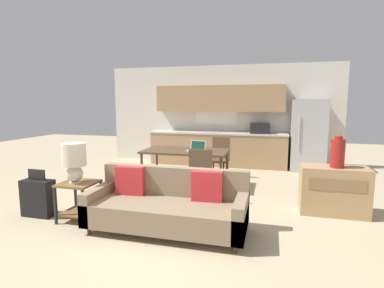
% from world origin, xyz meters
% --- Properties ---
extents(ground_plane, '(20.00, 20.00, 0.00)m').
position_xyz_m(ground_plane, '(0.00, 0.00, 0.00)').
color(ground_plane, tan).
extents(wall_back, '(6.40, 0.07, 2.70)m').
position_xyz_m(wall_back, '(-0.00, 4.63, 1.35)').
color(wall_back, silver).
rests_on(wall_back, ground_plane).
extents(kitchen_counter, '(3.67, 0.65, 2.15)m').
position_xyz_m(kitchen_counter, '(0.02, 4.33, 0.84)').
color(kitchen_counter, tan).
rests_on(kitchen_counter, ground_plane).
extents(refrigerator, '(0.82, 0.71, 1.76)m').
position_xyz_m(refrigerator, '(2.29, 4.24, 0.88)').
color(refrigerator, '#B7BABC').
rests_on(refrigerator, ground_plane).
extents(dining_table, '(1.68, 0.91, 0.75)m').
position_xyz_m(dining_table, '(-0.24, 2.03, 0.69)').
color(dining_table, brown).
rests_on(dining_table, ground_plane).
extents(couch, '(2.08, 0.80, 0.80)m').
position_xyz_m(couch, '(0.12, -0.03, 0.32)').
color(couch, '#3D2D1E').
rests_on(couch, ground_plane).
extents(side_table, '(0.49, 0.49, 0.56)m').
position_xyz_m(side_table, '(-1.23, -0.05, 0.38)').
color(side_table, brown).
rests_on(side_table, ground_plane).
extents(table_lamp, '(0.33, 0.33, 0.57)m').
position_xyz_m(table_lamp, '(-1.25, -0.08, 0.89)').
color(table_lamp, silver).
rests_on(table_lamp, side_table).
extents(credenza, '(0.96, 0.47, 0.73)m').
position_xyz_m(credenza, '(2.35, 1.17, 0.36)').
color(credenza, tan).
rests_on(credenza, ground_plane).
extents(vase, '(0.20, 0.20, 0.47)m').
position_xyz_m(vase, '(2.37, 1.13, 0.95)').
color(vase, maroon).
rests_on(vase, credenza).
extents(dining_chair_near_right, '(0.44, 0.44, 0.92)m').
position_xyz_m(dining_chair_near_right, '(0.29, 1.22, 0.50)').
color(dining_chair_near_right, brown).
rests_on(dining_chair_near_right, ground_plane).
extents(dining_chair_far_right, '(0.47, 0.47, 0.92)m').
position_xyz_m(dining_chair_far_right, '(0.31, 2.84, 0.50)').
color(dining_chair_far_right, brown).
rests_on(dining_chair_far_right, ground_plane).
extents(laptop, '(0.37, 0.32, 0.20)m').
position_xyz_m(laptop, '(-0.01, 2.01, 0.80)').
color(laptop, '#B7BABC').
rests_on(laptop, dining_table).
extents(suitcase, '(0.47, 0.22, 0.71)m').
position_xyz_m(suitcase, '(-1.92, -0.07, 0.28)').
color(suitcase, black).
rests_on(suitcase, ground_plane).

